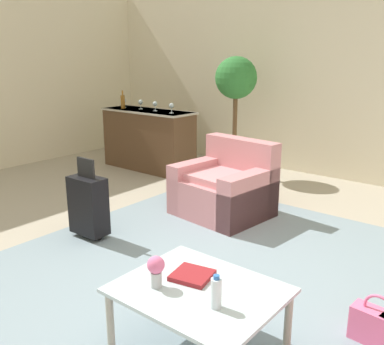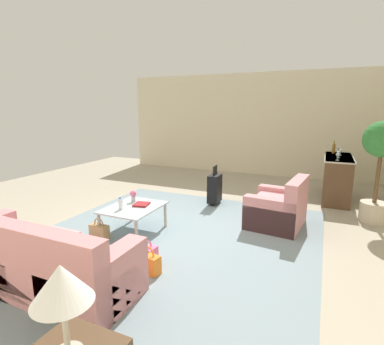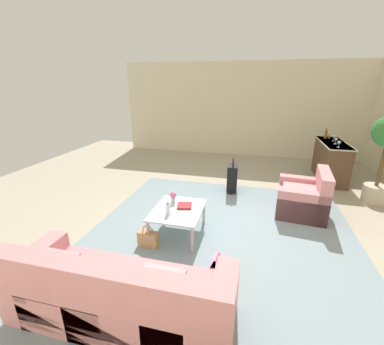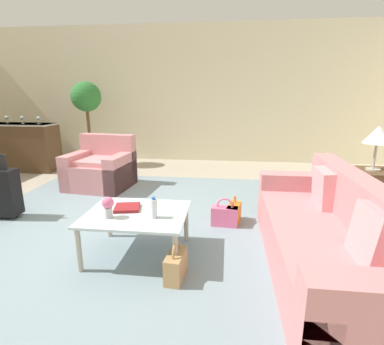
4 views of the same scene
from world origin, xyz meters
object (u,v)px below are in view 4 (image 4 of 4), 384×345
Objects in this scene: coffee_table_book at (127,208)px; flower_vase at (108,205)px; water_bottle at (154,208)px; bar_console at (18,146)px; wine_glass_rightmost at (38,119)px; wine_glass_right_of_centre at (22,118)px; potted_ficus at (87,111)px; armchair at (102,170)px; handbag_tan at (176,265)px; handbag_pink at (224,216)px; table_lamp at (378,136)px; handbag_orange at (234,213)px; side_table at (369,191)px; couch at (330,241)px; suitcase_black at (2,192)px; wine_glass_left_of_centre at (7,118)px; coffee_table at (137,218)px.

coffee_table_book is 1.18× the size of flower_vase.
water_bottle is 4.89m from bar_console.
bar_console is 0.81m from wine_glass_rightmost.
potted_ficus is (1.11, 0.62, 0.11)m from wine_glass_right_of_centre.
armchair reaches higher than handbag_tan.
armchair reaches higher than handbag_pink.
coffee_table_book is 0.68× the size of handbag_pink.
bar_console is at bearing 165.75° from table_lamp.
table_lamp is 1.66× the size of handbag_orange.
side_table is 0.99× the size of table_lamp.
armchair is at bearing 147.32° from handbag_pink.
flower_vase is 0.83m from handbag_tan.
side_table is 1.64× the size of handbag_tan.
suitcase_black is (-3.79, 0.80, 0.05)m from couch.
wine_glass_left_of_centre is at bearing 127.54° from coffee_table_book.
table_lamp is at bearing 14.00° from coffee_table_book.
coffee_table is 2.12m from suitcase_black.
suitcase_black is at bearing -115.70° from armchair.
coffee_table is (-1.79, 0.10, 0.09)m from couch.
potted_ficus is (0.74, 0.65, 0.11)m from wine_glass_rightmost.
wine_glass_left_of_centre is 0.75m from wine_glass_rightmost.
handbag_tan is (-1.34, -0.25, -0.18)m from couch.
side_table is at bearing 28.65° from flower_vase.
handbag_tan is at bearing -56.84° from potted_ficus.
table_lamp is at bearing 0.00° from side_table.
table_lamp is at bearing 31.61° from water_bottle.
wine_glass_right_of_centre is 1.28m from potted_ficus.
handbag_tan is (3.38, -3.40, -0.96)m from wine_glass_rightmost.
flower_vase is (-0.22, -0.15, 0.18)m from coffee_table.
water_bottle is 0.11× the size of potted_ficus.
coffee_table is 0.53× the size of potted_ficus.
coffee_table is 4.29m from wine_glass_rightmost.
handbag_pink is (4.35, -2.30, -0.38)m from bar_console.
wine_glass_rightmost is (-2.72, 3.20, 0.51)m from flower_vase.
wine_glass_left_of_centre reaches higher than handbag_orange.
handbag_tan is at bearing -112.78° from handbag_orange.
wine_glass_rightmost is at bearing -4.33° from wine_glass_right_of_centre.
water_bottle is 1.18m from handbag_pink.
couch is at bearing -43.67° from handbag_pink.
armchair is 7.06× the size of wine_glass_right_of_centre.
handbag_tan is at bearing -141.86° from table_lamp.
water_bottle is 4.48m from wine_glass_rightmost.
side_table is at bearing 14.00° from coffee_table_book.
wine_glass_rightmost is at bearing -4.75° from bar_console.
potted_ficus is (-0.91, 1.53, 0.90)m from armchair.
wine_glass_rightmost reaches higher than handbag_orange.
wine_glass_rightmost reaches higher than handbag_tan.
handbag_pink is at bearing -32.68° from armchair.
flower_vase is 1.50m from handbag_pink.
handbag_pink is (-1.95, -0.70, -0.92)m from table_lamp.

